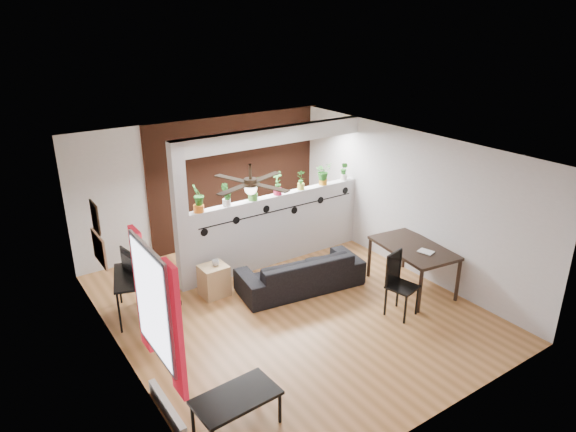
{
  "coord_description": "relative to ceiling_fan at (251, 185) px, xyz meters",
  "views": [
    {
      "loc": [
        -4.06,
        -5.98,
        4.44
      ],
      "look_at": [
        0.42,
        0.6,
        1.3
      ],
      "focal_mm": 32.0,
      "sensor_mm": 36.0,
      "label": 1
    }
  ],
  "objects": [
    {
      "name": "monitor",
      "position": [
        -1.32,
        1.61,
        -1.52
      ],
      "size": [
        0.32,
        0.11,
        0.18
      ],
      "primitive_type": "imported",
      "rotation": [
        0.0,
        0.0,
        1.75
      ],
      "color": "black",
      "rests_on": "computer_desk"
    },
    {
      "name": "cube_shelf",
      "position": [
        -0.0,
        1.32,
        -2.04
      ],
      "size": [
        0.45,
        0.41,
        0.54
      ],
      "primitive_type": "cube",
      "rotation": [
        0.0,
        0.0,
        0.03
      ],
      "color": "tan",
      "rests_on": "ground"
    },
    {
      "name": "potted_plant_0",
      "position": [
        0.02,
        1.8,
        -0.71
      ],
      "size": [
        0.33,
        0.31,
        0.49
      ],
      "color": "#CF6418",
      "rests_on": "partition_wall"
    },
    {
      "name": "pier_column",
      "position": [
        -0.31,
        1.8,
        -1.01
      ],
      "size": [
        0.22,
        0.2,
        2.6
      ],
      "primitive_type": "cube",
      "color": "#BCBCC1",
      "rests_on": "ground"
    },
    {
      "name": "office_chair",
      "position": [
        -1.1,
        0.85,
        -1.87
      ],
      "size": [
        0.53,
        0.53,
        1.02
      ],
      "color": "black",
      "rests_on": "ground"
    },
    {
      "name": "window_assembly",
      "position": [
        -1.76,
        -0.9,
        -0.81
      ],
      "size": [
        0.09,
        1.3,
        1.55
      ],
      "color": "white",
      "rests_on": "room_shell"
    },
    {
      "name": "cup",
      "position": [
        0.05,
        1.32,
        -1.73
      ],
      "size": [
        0.14,
        0.14,
        0.1
      ],
      "primitive_type": "imported",
      "rotation": [
        0.0,
        0.0,
        0.12
      ],
      "color": "gray",
      "rests_on": "cube_shelf"
    },
    {
      "name": "sofa",
      "position": [
        1.34,
        0.7,
        -2.01
      ],
      "size": [
        2.15,
        1.09,
        0.6
      ],
      "primitive_type": "imported",
      "rotation": [
        0.0,
        0.0,
        3.0
      ],
      "color": "black",
      "rests_on": "ground"
    },
    {
      "name": "computer_desk",
      "position": [
        -1.32,
        1.46,
        -1.68
      ],
      "size": [
        0.77,
        1.08,
        0.7
      ],
      "color": "black",
      "rests_on": "ground"
    },
    {
      "name": "book",
      "position": [
        2.82,
        -0.68,
        -1.51
      ],
      "size": [
        0.24,
        0.28,
        0.02
      ],
      "primitive_type": "imported",
      "rotation": [
        0.0,
        0.0,
        0.26
      ],
      "color": "gray",
      "rests_on": "dining_table"
    },
    {
      "name": "potted_plant_5",
      "position": [
        2.65,
        1.8,
        -0.73
      ],
      "size": [
        0.23,
        0.18,
        0.44
      ],
      "color": "orange",
      "rests_on": "partition_wall"
    },
    {
      "name": "potted_plant_2",
      "position": [
        1.07,
        1.8,
        -0.72
      ],
      "size": [
        0.31,
        0.3,
        0.47
      ],
      "color": "#499737",
      "rests_on": "partition_wall"
    },
    {
      "name": "framed_art",
      "position": [
        -1.78,
        1.2,
        -0.46
      ],
      "size": [
        0.03,
        0.34,
        0.44
      ],
      "color": "#8C7259",
      "rests_on": "room_shell"
    },
    {
      "name": "potted_plant_6",
      "position": [
        3.18,
        1.8,
        -0.77
      ],
      "size": [
        0.18,
        0.21,
        0.37
      ],
      "color": "silver",
      "rests_on": "partition_wall"
    },
    {
      "name": "ceiling_header",
      "position": [
        1.6,
        1.8,
        0.14
      ],
      "size": [
        3.6,
        0.18,
        0.3
      ],
      "primitive_type": "cube",
      "color": "silver",
      "rests_on": "room_shell"
    },
    {
      "name": "potted_plant_1",
      "position": [
        0.55,
        1.8,
        -0.75
      ],
      "size": [
        0.25,
        0.24,
        0.4
      ],
      "color": "silver",
      "rests_on": "partition_wall"
    },
    {
      "name": "potted_plant_4",
      "position": [
        2.13,
        1.8,
        -0.76
      ],
      "size": [
        0.24,
        0.23,
        0.38
      ],
      "color": "#C1C445",
      "rests_on": "partition_wall"
    },
    {
      "name": "room_shell",
      "position": [
        0.8,
        0.3,
        -1.01
      ],
      "size": [
        6.3,
        7.1,
        2.9
      ],
      "color": "#976031",
      "rests_on": "ground"
    },
    {
      "name": "vine_decal",
      "position": [
        1.6,
        1.7,
        -1.23
      ],
      "size": [
        3.31,
        0.01,
        0.3
      ],
      "color": "black",
      "rests_on": "partition_wall"
    },
    {
      "name": "corkboard",
      "position": [
        -1.78,
        1.25,
        -0.96
      ],
      "size": [
        0.03,
        0.6,
        0.45
      ],
      "primitive_type": "cube",
      "color": "#9C6D4B",
      "rests_on": "room_shell"
    },
    {
      "name": "brick_panel",
      "position": [
        1.6,
        3.27,
        -1.01
      ],
      "size": [
        3.9,
        0.05,
        2.6
      ],
      "primitive_type": "cube",
      "color": "#9F4C2E",
      "rests_on": "ground"
    },
    {
      "name": "folding_chair",
      "position": [
        2.13,
        -0.81,
        -1.7
      ],
      "size": [
        0.5,
        0.5,
        1.04
      ],
      "color": "black",
      "rests_on": "ground"
    },
    {
      "name": "partition_wall",
      "position": [
        1.6,
        1.8,
        -1.64
      ],
      "size": [
        3.6,
        0.18,
        1.35
      ],
      "primitive_type": "cube",
      "color": "#BCBCC1",
      "rests_on": "ground"
    },
    {
      "name": "potted_plant_3",
      "position": [
        1.6,
        1.8,
        -0.73
      ],
      "size": [
        0.23,
        0.26,
        0.44
      ],
      "color": "#B01C3D",
      "rests_on": "partition_wall"
    },
    {
      "name": "baseboard_heater",
      "position": [
        -1.74,
        -0.9,
        -2.22
      ],
      "size": [
        0.08,
        1.0,
        0.18
      ],
      "primitive_type": "cube",
      "color": "beige",
      "rests_on": "ground"
    },
    {
      "name": "ceiling_fan",
      "position": [
        0.0,
        0.0,
        0.0
      ],
      "size": [
        1.19,
        1.19,
        0.43
      ],
      "color": "black",
      "rests_on": "room_shell"
    },
    {
      "name": "coffee_table",
      "position": [
        -1.15,
        -1.54,
        -1.91
      ],
      "size": [
        0.99,
        0.59,
        0.45
      ],
      "color": "black",
      "rests_on": "ground"
    },
    {
      "name": "dining_table",
      "position": [
        2.92,
        -0.38,
        -1.61
      ],
      "size": [
        1.05,
        1.54,
        0.79
      ],
      "color": "black",
      "rests_on": "ground"
    }
  ]
}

